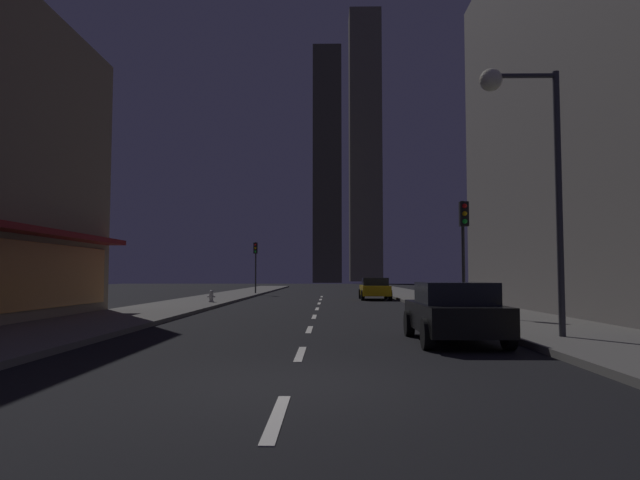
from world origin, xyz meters
The scene contains 12 objects.
ground_plane centered at (0.00, 32.00, -0.05)m, with size 78.00×136.00×0.10m, color black.
sidewalk_right centered at (7.00, 32.00, 0.07)m, with size 4.00×76.00×0.15m, color #605E59.
sidewalk_left centered at (-7.00, 32.00, 0.07)m, with size 4.00×76.00×0.15m, color #605E59.
lane_marking_center centered at (0.00, 16.20, 0.01)m, with size 0.16×38.60×0.01m.
skyscraper_distant_tall centered at (0.09, 116.00, 25.95)m, with size 6.22×8.22×51.90m, color #474335.
skyscraper_distant_mid centered at (10.29, 143.93, 36.79)m, with size 8.57×8.81×73.58m, color #625D4A.
car_parked_near centered at (3.60, 5.25, 0.74)m, with size 1.98×4.24×1.45m.
car_parked_far centered at (3.60, 29.33, 0.74)m, with size 1.98×4.24×1.45m.
fire_hydrant_far_left centered at (-5.90, 22.62, 0.45)m, with size 0.42×0.30×0.65m.
traffic_light_near_right centered at (5.50, 12.18, 3.19)m, with size 0.32×0.48×4.20m.
traffic_light_far_left centered at (-5.50, 38.04, 3.19)m, with size 0.32×0.48×4.20m.
street_lamp_right centered at (5.38, 5.29, 5.07)m, with size 1.96×0.56×6.58m.
Camera 1 is at (0.60, -8.56, 1.62)m, focal length 31.89 mm.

